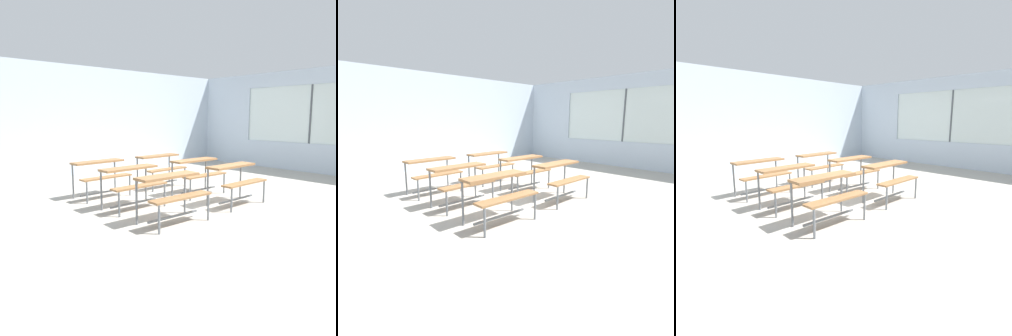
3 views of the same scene
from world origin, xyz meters
TOP-DOWN VIEW (x-y plane):
  - ground at (0.00, 0.00)m, footprint 10.00×9.00m
  - wall_back at (0.00, 4.50)m, footprint 10.00×0.12m
  - wall_right at (5.00, -0.13)m, footprint 0.12×9.00m
  - desk_bench_r0c0 at (-1.24, -0.36)m, footprint 1.12×0.62m
  - desk_bench_r0c1 at (0.39, -0.34)m, footprint 1.10×0.59m
  - desk_bench_r1c0 at (-1.22, 0.72)m, footprint 1.11×0.60m
  - desk_bench_r1c1 at (0.45, 0.69)m, footprint 1.12×0.62m
  - desk_bench_r2c0 at (-1.20, 1.84)m, footprint 1.11×0.61m
  - desk_bench_r2c1 at (0.37, 1.80)m, footprint 1.11×0.61m

SIDE VIEW (x-z plane):
  - ground at x=0.00m, z-range -0.05..0.00m
  - desk_bench_r0c0 at x=-1.24m, z-range 0.19..0.93m
  - desk_bench_r0c1 at x=0.39m, z-range 0.19..0.93m
  - desk_bench_r1c0 at x=-1.22m, z-range 0.19..0.93m
  - desk_bench_r1c1 at x=0.45m, z-range 0.19..0.93m
  - desk_bench_r2c0 at x=-1.20m, z-range 0.19..0.93m
  - desk_bench_r2c1 at x=0.37m, z-range 0.19..0.93m
  - wall_right at x=5.00m, z-range -0.05..2.95m
  - wall_back at x=0.00m, z-range 0.00..3.00m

